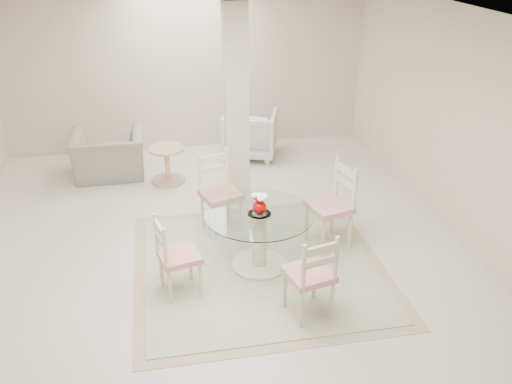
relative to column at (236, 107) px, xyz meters
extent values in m
plane|color=silver|center=(-0.50, -1.30, -1.35)|extent=(7.00, 7.00, 0.00)
cube|color=beige|center=(-0.50, 2.20, 0.00)|extent=(6.00, 0.02, 2.70)
cube|color=beige|center=(2.50, -1.30, 0.00)|extent=(0.02, 7.00, 2.70)
cube|color=white|center=(-0.50, -1.30, 1.35)|extent=(6.00, 7.00, 0.02)
cube|color=beige|center=(0.00, 0.00, 0.00)|extent=(0.30, 0.30, 2.70)
cube|color=tan|center=(-0.02, -1.72, -1.35)|extent=(2.80, 2.80, 0.01)
cube|color=beige|center=(-0.02, -1.72, -1.34)|extent=(2.56, 2.56, 0.01)
cylinder|color=beige|center=(-0.02, -1.72, -1.33)|extent=(0.63, 0.63, 0.05)
cylinder|color=beige|center=(-0.02, -1.72, -0.99)|extent=(0.16, 0.16, 0.64)
cylinder|color=beige|center=(-0.02, -1.72, -0.68)|extent=(0.26, 0.26, 0.03)
cylinder|color=white|center=(-0.02, -1.72, -0.66)|extent=(1.20, 1.20, 0.01)
ellipsoid|color=#A00A04|center=(-0.02, -1.72, -0.59)|extent=(0.15, 0.15, 0.15)
cylinder|color=#A00A04|center=(-0.02, -1.72, -0.50)|extent=(0.08, 0.08, 0.04)
cylinder|color=#A00A04|center=(-0.02, -1.72, -0.47)|extent=(0.13, 0.13, 0.02)
ellipsoid|color=white|center=(-0.02, -1.72, -0.44)|extent=(0.09, 0.09, 0.04)
ellipsoid|color=white|center=(0.03, -1.71, -0.46)|extent=(0.09, 0.09, 0.04)
ellipsoid|color=white|center=(-0.06, -1.70, -0.45)|extent=(0.09, 0.09, 0.04)
ellipsoid|color=white|center=(-0.01, -1.77, -0.46)|extent=(0.09, 0.09, 0.04)
ellipsoid|color=white|center=(0.02, -1.75, -0.45)|extent=(0.09, 0.09, 0.04)
cylinder|color=beige|center=(0.65, -1.28, -1.11)|extent=(0.05, 0.05, 0.48)
cylinder|color=beige|center=(0.75, -1.64, -1.11)|extent=(0.05, 0.05, 0.48)
cylinder|color=beige|center=(1.01, -1.18, -1.11)|extent=(0.05, 0.05, 0.48)
cylinder|color=beige|center=(1.11, -1.54, -1.11)|extent=(0.05, 0.05, 0.48)
cube|color=#B12512|center=(0.88, -1.41, -0.83)|extent=(0.57, 0.57, 0.07)
cube|color=beige|center=(1.08, -1.35, -0.48)|extent=(0.16, 0.42, 0.56)
cylinder|color=#F0E5C5|center=(-0.45, -1.05, -1.12)|extent=(0.04, 0.04, 0.47)
cylinder|color=#F0E5C5|center=(-0.10, -0.95, -1.12)|extent=(0.04, 0.04, 0.47)
cylinder|color=#F0E5C5|center=(-0.56, -0.70, -1.12)|extent=(0.04, 0.04, 0.47)
cylinder|color=#F0E5C5|center=(-0.21, -0.60, -1.12)|extent=(0.04, 0.04, 0.47)
cube|color=#B22213|center=(-0.33, -0.83, -0.85)|extent=(0.56, 0.56, 0.07)
cube|color=#F0E5C5|center=(-0.39, -0.63, -0.51)|extent=(0.40, 0.16, 0.55)
cylinder|color=beige|center=(-0.72, -2.16, -1.14)|extent=(0.04, 0.04, 0.41)
cylinder|color=beige|center=(-0.80, -1.84, -1.14)|extent=(0.04, 0.04, 0.41)
cylinder|color=beige|center=(-1.04, -2.23, -1.14)|extent=(0.04, 0.04, 0.41)
cylinder|color=beige|center=(-1.11, -1.92, -1.14)|extent=(0.04, 0.04, 0.41)
cube|color=red|center=(-0.92, -2.04, -0.90)|extent=(0.48, 0.48, 0.06)
cube|color=beige|center=(-1.09, -2.08, -0.60)|extent=(0.12, 0.36, 0.49)
cylinder|color=beige|center=(0.42, -2.41, -1.13)|extent=(0.04, 0.04, 0.44)
cylinder|color=beige|center=(0.09, -2.49, -1.13)|extent=(0.04, 0.04, 0.44)
cylinder|color=beige|center=(0.50, -2.75, -1.13)|extent=(0.04, 0.04, 0.44)
cylinder|color=beige|center=(0.17, -2.83, -1.13)|extent=(0.04, 0.04, 0.44)
cube|color=red|center=(0.29, -2.62, -0.88)|extent=(0.50, 0.50, 0.07)
cube|color=beige|center=(0.34, -2.80, -0.56)|extent=(0.38, 0.13, 0.51)
imported|color=gray|center=(-1.80, 1.15, -1.00)|extent=(1.08, 0.94, 0.69)
imported|color=white|center=(0.47, 1.58, -0.96)|extent=(1.06, 1.08, 0.79)
cylinder|color=tan|center=(-0.94, 0.78, -1.33)|extent=(0.50, 0.50, 0.04)
cylinder|color=tan|center=(-0.94, 0.78, -1.08)|extent=(0.07, 0.07, 0.48)
cylinder|color=tan|center=(-0.94, 0.78, -0.82)|extent=(0.52, 0.52, 0.03)
camera|label=1|loc=(-1.02, -6.78, 2.14)|focal=38.00mm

